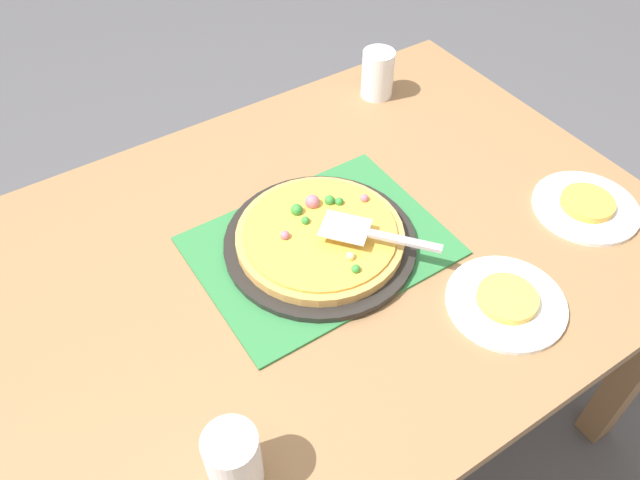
{
  "coord_description": "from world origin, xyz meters",
  "views": [
    {
      "loc": [
        0.45,
        0.7,
        1.67
      ],
      "look_at": [
        0.0,
        0.0,
        0.77
      ],
      "focal_mm": 34.97,
      "sensor_mm": 36.0,
      "label": 1
    }
  ],
  "objects_px": {
    "cup_far": "(378,74)",
    "served_slice_left": "(507,298)",
    "plate_far_right": "(586,207)",
    "pizza_server": "(370,233)",
    "pizza": "(320,235)",
    "plate_near_left": "(506,303)",
    "served_slice_right": "(587,203)",
    "cup_near": "(233,460)",
    "pizza_pan": "(320,242)"
  },
  "relations": [
    {
      "from": "pizza_pan",
      "to": "cup_near",
      "type": "xyz_separation_m",
      "value": [
        0.35,
        0.32,
        0.05
      ]
    },
    {
      "from": "pizza",
      "to": "cup_far",
      "type": "distance_m",
      "value": 0.55
    },
    {
      "from": "served_slice_right",
      "to": "served_slice_left",
      "type": "bearing_deg",
      "value": 15.76
    },
    {
      "from": "pizza_pan",
      "to": "pizza_server",
      "type": "distance_m",
      "value": 0.11
    },
    {
      "from": "pizza",
      "to": "served_slice_left",
      "type": "bearing_deg",
      "value": 123.98
    },
    {
      "from": "served_slice_left",
      "to": "pizza_server",
      "type": "height_order",
      "value": "pizza_server"
    },
    {
      "from": "plate_near_left",
      "to": "plate_far_right",
      "type": "height_order",
      "value": "same"
    },
    {
      "from": "pizza_pan",
      "to": "served_slice_left",
      "type": "xyz_separation_m",
      "value": [
        -0.21,
        0.31,
        0.01
      ]
    },
    {
      "from": "pizza_pan",
      "to": "cup_near",
      "type": "relative_size",
      "value": 3.17
    },
    {
      "from": "plate_near_left",
      "to": "served_slice_right",
      "type": "distance_m",
      "value": 0.33
    },
    {
      "from": "cup_far",
      "to": "pizza_pan",
      "type": "bearing_deg",
      "value": 41.65
    },
    {
      "from": "pizza",
      "to": "pizza_server",
      "type": "xyz_separation_m",
      "value": [
        -0.06,
        0.08,
        0.04
      ]
    },
    {
      "from": "served_slice_right",
      "to": "pizza_server",
      "type": "distance_m",
      "value": 0.49
    },
    {
      "from": "pizza_server",
      "to": "pizza_pan",
      "type": "bearing_deg",
      "value": -50.37
    },
    {
      "from": "pizza",
      "to": "served_slice_left",
      "type": "height_order",
      "value": "pizza"
    },
    {
      "from": "served_slice_left",
      "to": "plate_far_right",
      "type": "bearing_deg",
      "value": -164.24
    },
    {
      "from": "pizza_server",
      "to": "served_slice_left",
      "type": "bearing_deg",
      "value": 122.19
    },
    {
      "from": "served_slice_right",
      "to": "cup_near",
      "type": "relative_size",
      "value": 0.92
    },
    {
      "from": "pizza_pan",
      "to": "cup_far",
      "type": "relative_size",
      "value": 3.17
    },
    {
      "from": "pizza_pan",
      "to": "served_slice_right",
      "type": "relative_size",
      "value": 3.45
    },
    {
      "from": "plate_far_right",
      "to": "pizza_server",
      "type": "height_order",
      "value": "pizza_server"
    },
    {
      "from": "plate_far_right",
      "to": "cup_far",
      "type": "xyz_separation_m",
      "value": [
        0.12,
        -0.58,
        0.06
      ]
    },
    {
      "from": "pizza_pan",
      "to": "cup_far",
      "type": "distance_m",
      "value": 0.55
    },
    {
      "from": "pizza_pan",
      "to": "served_slice_right",
      "type": "distance_m",
      "value": 0.57
    },
    {
      "from": "plate_far_right",
      "to": "cup_far",
      "type": "bearing_deg",
      "value": -78.53
    },
    {
      "from": "cup_near",
      "to": "cup_far",
      "type": "xyz_separation_m",
      "value": [
        -0.76,
        -0.68,
        0.0
      ]
    },
    {
      "from": "plate_near_left",
      "to": "served_slice_right",
      "type": "bearing_deg",
      "value": -164.24
    },
    {
      "from": "served_slice_right",
      "to": "pizza_pan",
      "type": "bearing_deg",
      "value": -22.19
    },
    {
      "from": "plate_near_left",
      "to": "cup_far",
      "type": "height_order",
      "value": "cup_far"
    },
    {
      "from": "cup_far",
      "to": "served_slice_left",
      "type": "bearing_deg",
      "value": 73.18
    },
    {
      "from": "cup_near",
      "to": "cup_far",
      "type": "relative_size",
      "value": 1.0
    },
    {
      "from": "plate_near_left",
      "to": "served_slice_left",
      "type": "bearing_deg",
      "value": 0.0
    },
    {
      "from": "served_slice_left",
      "to": "pizza_server",
      "type": "distance_m",
      "value": 0.28
    },
    {
      "from": "pizza",
      "to": "pizza_server",
      "type": "bearing_deg",
      "value": 128.94
    },
    {
      "from": "plate_near_left",
      "to": "plate_far_right",
      "type": "bearing_deg",
      "value": -164.24
    },
    {
      "from": "plate_near_left",
      "to": "pizza_server",
      "type": "relative_size",
      "value": 1.08
    },
    {
      "from": "cup_near",
      "to": "plate_far_right",
      "type": "bearing_deg",
      "value": -173.25
    },
    {
      "from": "pizza_pan",
      "to": "served_slice_left",
      "type": "bearing_deg",
      "value": 124.16
    },
    {
      "from": "served_slice_left",
      "to": "served_slice_right",
      "type": "height_order",
      "value": "same"
    },
    {
      "from": "plate_near_left",
      "to": "served_slice_left",
      "type": "relative_size",
      "value": 2.0
    },
    {
      "from": "pizza",
      "to": "cup_far",
      "type": "xyz_separation_m",
      "value": [
        -0.41,
        -0.36,
        0.03
      ]
    },
    {
      "from": "pizza_pan",
      "to": "pizza_server",
      "type": "xyz_separation_m",
      "value": [
        -0.06,
        0.08,
        0.06
      ]
    },
    {
      "from": "plate_near_left",
      "to": "cup_far",
      "type": "relative_size",
      "value": 1.83
    },
    {
      "from": "served_slice_left",
      "to": "cup_far",
      "type": "height_order",
      "value": "cup_far"
    },
    {
      "from": "plate_near_left",
      "to": "served_slice_left",
      "type": "distance_m",
      "value": 0.01
    },
    {
      "from": "pizza",
      "to": "served_slice_left",
      "type": "distance_m",
      "value": 0.37
    },
    {
      "from": "pizza_pan",
      "to": "pizza",
      "type": "distance_m",
      "value": 0.02
    },
    {
      "from": "plate_far_right",
      "to": "served_slice_right",
      "type": "relative_size",
      "value": 2.0
    },
    {
      "from": "plate_near_left",
      "to": "served_slice_left",
      "type": "xyz_separation_m",
      "value": [
        0.0,
        0.0,
        0.01
      ]
    },
    {
      "from": "pizza",
      "to": "served_slice_right",
      "type": "xyz_separation_m",
      "value": [
        -0.53,
        0.22,
        -0.02
      ]
    }
  ]
}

